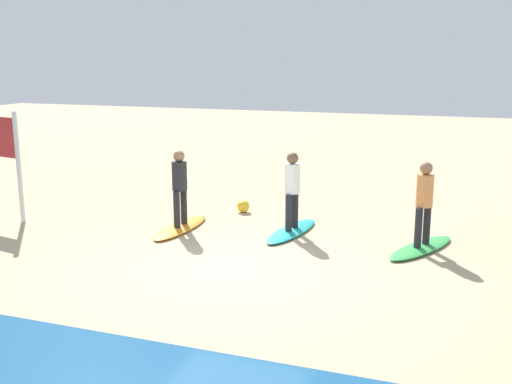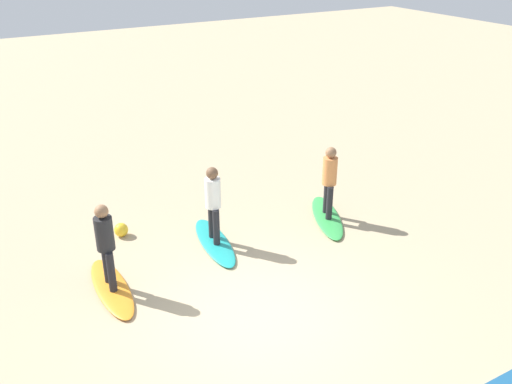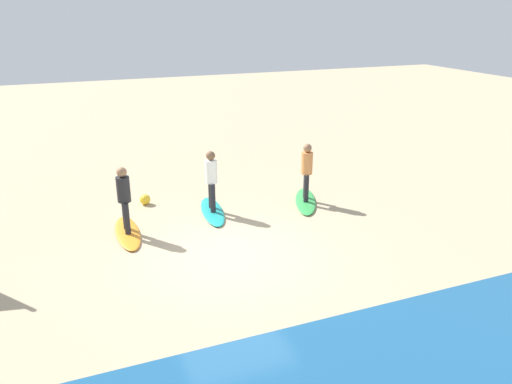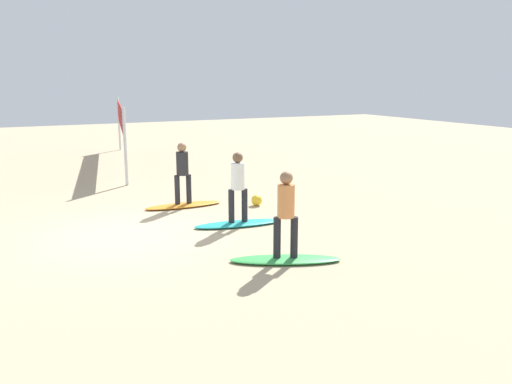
{
  "view_description": "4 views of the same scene",
  "coord_description": "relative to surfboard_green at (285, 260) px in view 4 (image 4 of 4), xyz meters",
  "views": [
    {
      "loc": [
        -3.82,
        9.39,
        3.68
      ],
      "look_at": [
        0.47,
        -2.64,
        0.8
      ],
      "focal_mm": 42.62,
      "sensor_mm": 36.0,
      "label": 1
    },
    {
      "loc": [
        3.81,
        6.59,
        5.97
      ],
      "look_at": [
        -1.26,
        -2.33,
        1.07
      ],
      "focal_mm": 39.02,
      "sensor_mm": 36.0,
      "label": 2
    },
    {
      "loc": [
        3.15,
        9.55,
        5.28
      ],
      "look_at": [
        -1.36,
        -1.79,
        0.72
      ],
      "focal_mm": 35.1,
      "sensor_mm": 36.0,
      "label": 3
    },
    {
      "loc": [
        -11.3,
        2.49,
        3.38
      ],
      "look_at": [
        -0.94,
        -2.71,
        0.9
      ],
      "focal_mm": 37.23,
      "sensor_mm": 36.0,
      "label": 4
    }
  ],
  "objects": [
    {
      "name": "surfboard_orange",
      "position": [
        5.03,
        0.28,
        0.0
      ],
      "size": [
        0.62,
        2.11,
        0.09
      ],
      "primitive_type": "ellipsoid",
      "rotation": [
        0.0,
        0.0,
        1.54
      ],
      "color": "orange",
      "rests_on": "ground"
    },
    {
      "name": "surfboard_teal",
      "position": [
        2.69,
        -0.26,
        0.0
      ],
      "size": [
        0.86,
        2.16,
        0.09
      ],
      "primitive_type": "ellipsoid",
      "rotation": [
        0.0,
        0.0,
        1.43
      ],
      "color": "teal",
      "rests_on": "ground"
    },
    {
      "name": "volleyball_net",
      "position": [
        13.07,
        0.07,
        1.74
      ],
      "size": [
        8.93,
        1.85,
        2.5
      ],
      "color": "silver",
      "rests_on": "ground"
    },
    {
      "name": "surfer_green",
      "position": [
        0.0,
        0.0,
        0.99
      ],
      "size": [
        0.32,
        0.43,
        1.64
      ],
      "color": "#232328",
      "rests_on": "surfboard_green"
    },
    {
      "name": "beach_ball",
      "position": [
        4.28,
        -1.54,
        0.1
      ],
      "size": [
        0.3,
        0.3,
        0.3
      ],
      "primitive_type": "sphere",
      "color": "yellow",
      "rests_on": "ground"
    },
    {
      "name": "ground_plane",
      "position": [
        3.06,
        2.26,
        -0.04
      ],
      "size": [
        60.0,
        60.0,
        0.0
      ],
      "primitive_type": "plane",
      "color": "tan"
    },
    {
      "name": "surfboard_green",
      "position": [
        0.0,
        0.0,
        0.0
      ],
      "size": [
        1.38,
        2.14,
        0.09
      ],
      "primitive_type": "ellipsoid",
      "rotation": [
        0.0,
        0.0,
        1.14
      ],
      "color": "green",
      "rests_on": "ground"
    },
    {
      "name": "surfer_orange",
      "position": [
        5.03,
        0.28,
        0.99
      ],
      "size": [
        0.32,
        0.46,
        1.64
      ],
      "color": "#232328",
      "rests_on": "surfboard_orange"
    },
    {
      "name": "surfer_teal",
      "position": [
        2.69,
        -0.26,
        0.99
      ],
      "size": [
        0.32,
        0.46,
        1.64
      ],
      "color": "#232328",
      "rests_on": "surfboard_teal"
    }
  ]
}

